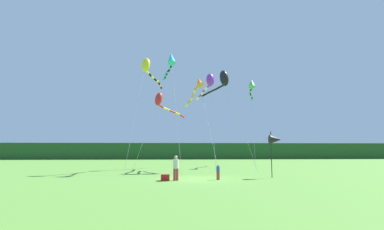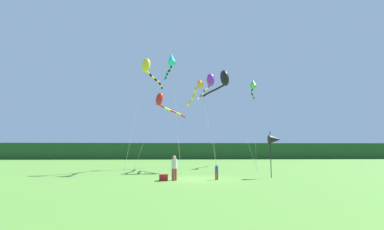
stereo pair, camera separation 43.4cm
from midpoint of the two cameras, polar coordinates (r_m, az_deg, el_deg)
ground_plane at (r=21.66m, az=0.54°, el=-12.19°), size 120.00×120.00×0.00m
distant_treeline at (r=66.52m, az=-2.53°, el=-6.94°), size 108.00×3.19×3.53m
person_adult at (r=20.61m, az=-3.73°, el=-9.84°), size 0.37×0.37×1.69m
person_child at (r=21.14m, az=4.42°, el=-10.66°), size 0.24×0.24×1.08m
cooler_box at (r=20.70m, az=-5.78°, el=-11.85°), size 0.58×0.41×0.41m
banner_flag_pole at (r=23.39m, az=15.18°, el=-4.65°), size 0.90×0.70×3.47m
kite_yellow at (r=30.39m, az=-8.97°, el=8.96°), size 2.86×7.57×11.25m
kite_black at (r=31.53m, az=5.60°, el=6.81°), size 4.64×5.78×10.50m
kite_purple at (r=31.02m, az=2.91°, el=6.37°), size 1.67×5.29×9.95m
kite_orange at (r=31.39m, az=0.54°, el=5.43°), size 2.41×10.40×9.64m
kite_green at (r=39.10m, az=11.07°, el=5.55°), size 2.23×8.60×11.11m
kite_cyan at (r=30.10m, az=-4.53°, el=10.39°), size 1.92×7.66×11.79m
kite_red at (r=33.94m, az=-6.42°, el=2.72°), size 5.47×5.69×8.64m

